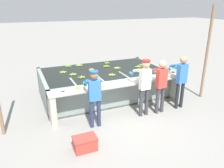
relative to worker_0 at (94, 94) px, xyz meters
name	(u,v)px	position (x,y,z in m)	size (l,w,h in m)	color
ground_plane	(124,114)	(1.07, 0.31, -0.97)	(80.00, 80.00, 0.00)	gray
wash_tank	(104,82)	(1.07, 2.06, -0.51)	(4.44, 2.62, 0.94)	gray
work_ledge	(122,91)	(1.07, 0.54, -0.31)	(4.44, 0.45, 0.94)	#B7B2A3
worker_0	(94,94)	(0.00, 0.00, 0.00)	(0.45, 0.73, 1.61)	navy
worker_1	(144,82)	(1.56, 0.03, 0.09)	(0.41, 0.73, 1.74)	#38383D
worker_2	(161,82)	(2.10, -0.01, 0.03)	(0.44, 0.73, 1.68)	#38383D
worker_3	(181,77)	(2.89, 0.02, 0.08)	(0.43, 0.73, 1.74)	#1E2328
banana_bunch_floating_0	(63,72)	(-0.35, 2.35, -0.02)	(0.27, 0.28, 0.08)	#9EC642
banana_bunch_floating_1	(73,74)	(-0.09, 1.95, -0.02)	(0.28, 0.28, 0.08)	#75A333
banana_bunch_floating_2	(82,77)	(0.10, 1.54, -0.02)	(0.28, 0.27, 0.08)	#75A333
banana_bunch_floating_3	(112,75)	(1.11, 1.38, -0.02)	(0.28, 0.28, 0.08)	#75A333
banana_bunch_floating_4	(107,63)	(1.56, 2.90, -0.02)	(0.25, 0.25, 0.08)	#7FAD33
banana_bunch_floating_5	(91,69)	(0.67, 2.26, -0.02)	(0.25, 0.25, 0.08)	#93BC3D
banana_bunch_floating_6	(106,66)	(1.35, 2.47, -0.02)	(0.28, 0.28, 0.08)	#75A333
banana_bunch_floating_7	(142,65)	(2.72, 2.09, -0.02)	(0.28, 0.28, 0.08)	#75A333
banana_bunch_floating_8	(79,65)	(0.42, 3.03, -0.02)	(0.28, 0.28, 0.08)	#9EC642
banana_bunch_floating_9	(117,68)	(1.63, 2.08, -0.02)	(0.27, 0.28, 0.08)	#8CB738
banana_bunch_floating_10	(97,79)	(0.50, 1.14, -0.02)	(0.28, 0.28, 0.08)	#75A333
banana_bunch_floating_11	(138,67)	(2.45, 1.91, -0.02)	(0.28, 0.28, 0.08)	#8CB738
banana_bunch_floating_12	(68,66)	(0.00, 3.07, -0.02)	(0.28, 0.27, 0.08)	#7FAD33
banana_bunch_floating_13	(148,73)	(2.34, 1.05, -0.02)	(0.23, 0.23, 0.08)	#9EC642
banana_bunch_ledge_0	(101,86)	(0.37, 0.50, -0.02)	(0.28, 0.27, 0.08)	#8CB738
banana_bunch_ledge_1	(78,88)	(-0.28, 0.64, -0.02)	(0.28, 0.27, 0.08)	#9EC642
knife_0	(66,91)	(-0.65, 0.57, -0.03)	(0.35, 0.11, 0.02)	silver
crate	(85,143)	(-0.57, -0.91, -0.81)	(0.55, 0.39, 0.32)	#B73D33
support_post_right	(207,54)	(4.24, 0.38, 0.63)	(0.09, 0.09, 3.20)	#846647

